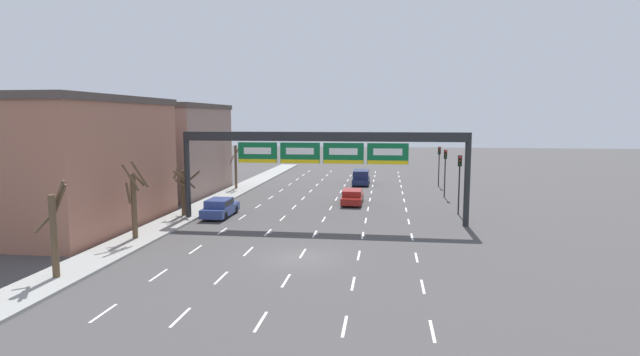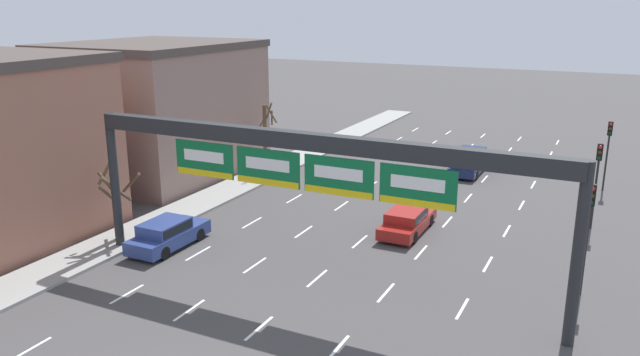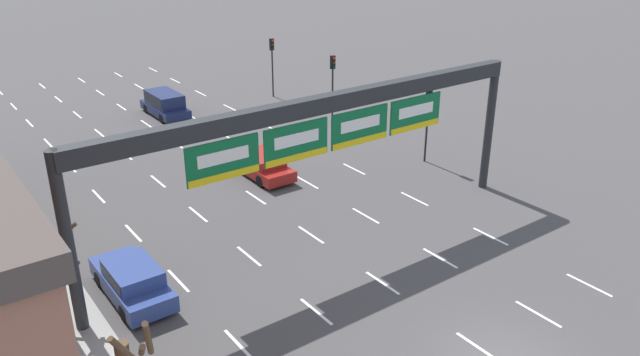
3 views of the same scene
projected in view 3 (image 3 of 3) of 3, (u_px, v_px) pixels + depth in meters
lane_dashes at (282, 215)px, 30.70m from camera, size 13.32×67.00×0.01m
sign_gantry at (325, 122)px, 25.76m from camera, size 21.84×0.70×6.90m
car_red at (261, 163)px, 34.98m from camera, size 1.88×4.88×1.35m
suv_navy at (165, 103)px, 45.04m from camera, size 1.98×4.81×1.74m
car_blue at (132, 279)px, 23.94m from camera, size 1.90×4.65×1.48m
traffic_light_near_gantry at (333, 76)px, 42.49m from camera, size 0.30×0.35×4.78m
traffic_light_mid_block at (272, 56)px, 48.75m from camera, size 0.30×0.35×4.63m
traffic_light_far_end at (429, 105)px, 35.86m from camera, size 0.30×0.35×4.90m
tree_bare_second at (52, 273)px, 21.47m from camera, size 1.91×2.34×4.16m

